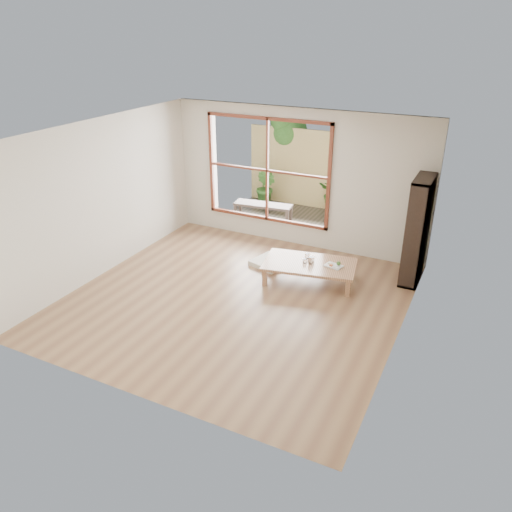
{
  "coord_description": "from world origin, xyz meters",
  "views": [
    {
      "loc": [
        3.29,
        -6.0,
        3.97
      ],
      "look_at": [
        0.09,
        0.51,
        0.55
      ],
      "focal_mm": 35.0,
      "sensor_mm": 36.0,
      "label": 1
    }
  ],
  "objects_px": {
    "food_tray": "(334,265)",
    "garden_bench": "(263,206)",
    "low_table": "(310,265)",
    "bookshelf": "(417,230)"
  },
  "relations": [
    {
      "from": "bookshelf",
      "to": "garden_bench",
      "type": "height_order",
      "value": "bookshelf"
    },
    {
      "from": "bookshelf",
      "to": "garden_bench",
      "type": "relative_size",
      "value": 1.39
    },
    {
      "from": "low_table",
      "to": "food_tray",
      "type": "xyz_separation_m",
      "value": [
        0.41,
        0.06,
        0.06
      ]
    },
    {
      "from": "food_tray",
      "to": "garden_bench",
      "type": "bearing_deg",
      "value": 150.18
    },
    {
      "from": "bookshelf",
      "to": "garden_bench",
      "type": "bearing_deg",
      "value": 159.17
    },
    {
      "from": "low_table",
      "to": "garden_bench",
      "type": "height_order",
      "value": "garden_bench"
    },
    {
      "from": "low_table",
      "to": "food_tray",
      "type": "relative_size",
      "value": 5.23
    },
    {
      "from": "food_tray",
      "to": "low_table",
      "type": "bearing_deg",
      "value": -159.14
    },
    {
      "from": "low_table",
      "to": "garden_bench",
      "type": "distance_m",
      "value": 2.82
    },
    {
      "from": "bookshelf",
      "to": "food_tray",
      "type": "xyz_separation_m",
      "value": [
        -1.12,
        -0.76,
        -0.54
      ]
    }
  ]
}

